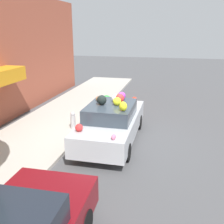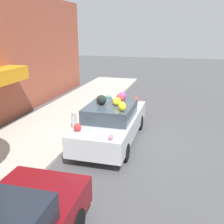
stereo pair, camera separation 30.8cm
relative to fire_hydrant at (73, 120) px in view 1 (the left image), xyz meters
The scene contains 4 objects.
ground_plane 1.73m from the fire_hydrant, 108.83° to the right, with size 60.00×60.00×0.00m, color #4C4C4F.
sidewalk_curb 1.31m from the fire_hydrant, 115.73° to the left, with size 24.00×3.20×0.12m.
fire_hydrant is the anchor object (origin of this frame).
art_car 1.84m from the fire_hydrant, 107.95° to the right, with size 4.56×1.83×1.77m.
Camera 1 is at (-8.65, -2.23, 3.93)m, focal length 42.00 mm.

